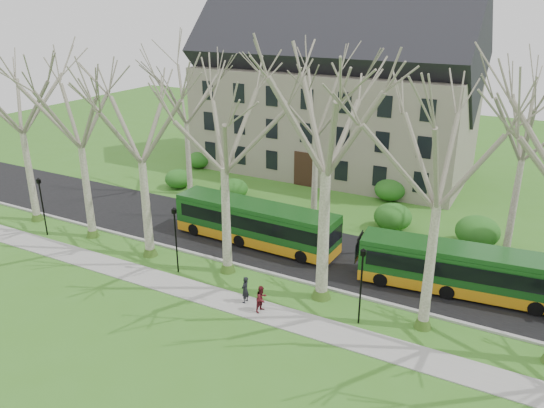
# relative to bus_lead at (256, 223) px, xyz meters

# --- Properties ---
(ground) EXTENTS (120.00, 120.00, 0.00)m
(ground) POSITION_rel_bus_lead_xyz_m (3.78, -5.00, -1.56)
(ground) COLOR #3A7521
(ground) RESTS_ON ground
(sidewalk) EXTENTS (70.00, 2.00, 0.06)m
(sidewalk) POSITION_rel_bus_lead_xyz_m (3.78, -7.50, -1.53)
(sidewalk) COLOR gray
(sidewalk) RESTS_ON ground
(road) EXTENTS (80.00, 8.00, 0.06)m
(road) POSITION_rel_bus_lead_xyz_m (3.78, 0.50, -1.53)
(road) COLOR black
(road) RESTS_ON ground
(curb) EXTENTS (80.00, 0.25, 0.14)m
(curb) POSITION_rel_bus_lead_xyz_m (3.78, -3.50, -1.49)
(curb) COLOR #A5A39E
(curb) RESTS_ON ground
(building) EXTENTS (26.50, 12.20, 16.00)m
(building) POSITION_rel_bus_lead_xyz_m (-2.22, 19.00, 6.51)
(building) COLOR gray
(building) RESTS_ON ground
(tree_row_verge) EXTENTS (49.00, 7.00, 14.00)m
(tree_row_verge) POSITION_rel_bus_lead_xyz_m (3.78, -4.70, 5.44)
(tree_row_verge) COLOR gray
(tree_row_verge) RESTS_ON ground
(tree_row_far) EXTENTS (33.00, 7.00, 12.00)m
(tree_row_far) POSITION_rel_bus_lead_xyz_m (2.45, 6.00, 4.44)
(tree_row_far) COLOR gray
(tree_row_far) RESTS_ON ground
(lamp_row) EXTENTS (36.22, 0.22, 4.30)m
(lamp_row) POSITION_rel_bus_lead_xyz_m (3.78, -6.00, 1.01)
(lamp_row) COLOR black
(lamp_row) RESTS_ON ground
(hedges) EXTENTS (30.60, 8.60, 2.00)m
(hedges) POSITION_rel_bus_lead_xyz_m (-0.89, 9.00, -0.56)
(hedges) COLOR #205217
(hedges) RESTS_ON ground
(bus_lead) EXTENTS (12.08, 2.84, 3.00)m
(bus_lead) POSITION_rel_bus_lead_xyz_m (0.00, 0.00, 0.00)
(bus_lead) COLOR #144816
(bus_lead) RESTS_ON road
(bus_follow) EXTENTS (11.76, 3.67, 2.89)m
(bus_follow) POSITION_rel_bus_lead_xyz_m (13.87, -0.18, -0.06)
(bus_follow) COLOR #144816
(bus_follow) RESTS_ON road
(pedestrian_a) EXTENTS (0.38, 0.58, 1.59)m
(pedestrian_a) POSITION_rel_bus_lead_xyz_m (3.43, -7.14, -0.70)
(pedestrian_a) COLOR black
(pedestrian_a) RESTS_ON sidewalk
(pedestrian_b) EXTENTS (0.72, 0.85, 1.53)m
(pedestrian_b) POSITION_rel_bus_lead_xyz_m (4.70, -7.50, -0.74)
(pedestrian_b) COLOR #54131A
(pedestrian_b) RESTS_ON sidewalk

